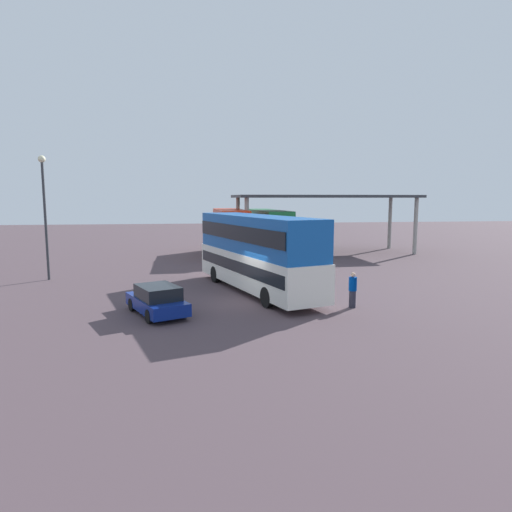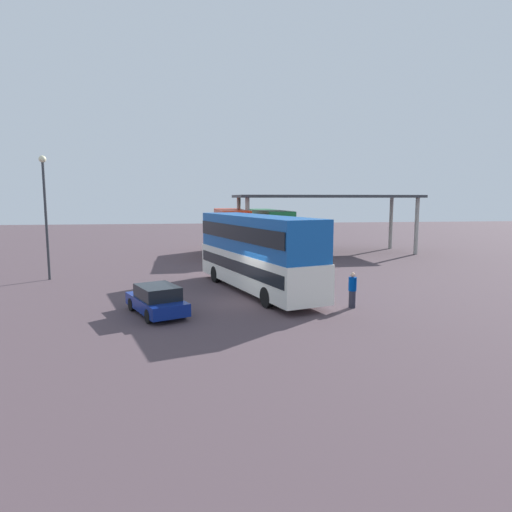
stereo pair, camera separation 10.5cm
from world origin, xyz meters
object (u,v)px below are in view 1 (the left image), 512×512
(double_decker_main, at_px, (256,250))
(double_decker_near_canopy, at_px, (230,230))
(parked_hatchback, at_px, (157,300))
(lamppost_tall, at_px, (44,202))
(double_decker_mid_row, at_px, (268,229))
(pedestrian_waiting, at_px, (353,290))

(double_decker_main, xyz_separation_m, double_decker_near_canopy, (-0.16, 15.88, -0.05))
(parked_hatchback, distance_m, double_decker_near_canopy, 20.90)
(double_decker_main, height_order, lamppost_tall, lamppost_tall)
(double_decker_mid_row, relative_size, pedestrian_waiting, 6.46)
(double_decker_main, relative_size, double_decker_mid_row, 1.06)
(double_decker_near_canopy, height_order, double_decker_mid_row, double_decker_near_canopy)
(double_decker_main, distance_m, pedestrian_waiting, 6.09)
(double_decker_mid_row, height_order, lamppost_tall, lamppost_tall)
(pedestrian_waiting, bearing_deg, double_decker_mid_row, 103.57)
(double_decker_near_canopy, relative_size, lamppost_tall, 1.29)
(double_decker_near_canopy, height_order, pedestrian_waiting, double_decker_near_canopy)
(double_decker_main, bearing_deg, lamppost_tall, 49.62)
(lamppost_tall, relative_size, pedestrian_waiting, 4.57)
(double_decker_main, xyz_separation_m, pedestrian_waiting, (4.04, -4.32, -1.47))
(double_decker_mid_row, distance_m, pedestrian_waiting, 22.36)
(double_decker_mid_row, xyz_separation_m, lamppost_tall, (-16.26, -12.67, 2.69))
(double_decker_near_canopy, bearing_deg, lamppost_tall, 128.55)
(double_decker_main, height_order, double_decker_near_canopy, double_decker_main)
(double_decker_near_canopy, height_order, lamppost_tall, lamppost_tall)
(double_decker_main, xyz_separation_m, double_decker_mid_row, (3.63, 18.00, -0.10))
(double_decker_near_canopy, xyz_separation_m, pedestrian_waiting, (4.20, -20.20, -1.43))
(parked_hatchback, distance_m, lamppost_tall, 13.01)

